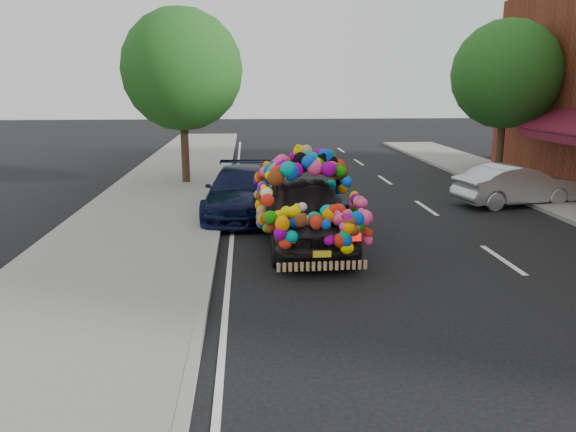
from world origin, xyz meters
The scene contains 9 objects.
ground centered at (0.00, 0.00, 0.00)m, with size 100.00×100.00×0.00m, color black.
sidewalk centered at (-4.30, 0.00, 0.06)m, with size 4.00×60.00×0.12m, color gray.
kerb centered at (-2.35, 0.00, 0.07)m, with size 0.15×60.00×0.13m, color gray.
lane_markings centered at (3.60, 0.00, 0.01)m, with size 6.00×50.00×0.01m, color silver, non-canonical shape.
tree_near_sidewalk centered at (-3.80, 9.50, 4.02)m, with size 4.20×4.20×6.13m.
tree_far_b centered at (8.00, 10.00, 3.89)m, with size 4.00×4.00×5.90m.
plush_art_car centered at (-0.34, 1.39, 1.11)m, with size 2.31×4.74×2.17m.
navy_sedan centered at (-1.80, 4.50, 0.65)m, with size 1.83×4.49×1.30m, color black.
silver_hatchback centered at (6.37, 5.23, 0.61)m, with size 1.28×3.68×1.21m, color #B0B2B8.
Camera 1 is at (-1.63, -10.68, 3.51)m, focal length 35.00 mm.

